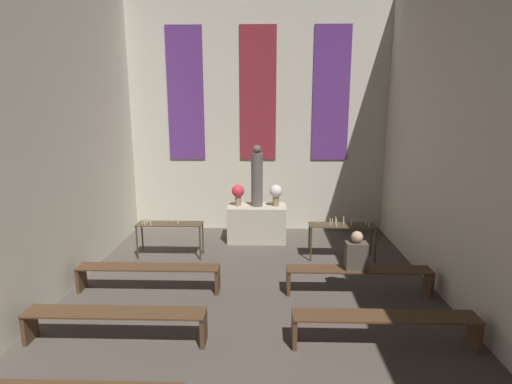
{
  "coord_description": "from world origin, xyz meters",
  "views": [
    {
      "loc": [
        0.24,
        -0.53,
        3.22
      ],
      "look_at": [
        0.0,
        7.98,
        1.38
      ],
      "focal_mm": 28.0,
      "sensor_mm": 36.0,
      "label": 1
    }
  ],
  "objects_px": {
    "statue": "(257,178)",
    "person_seated": "(356,253)",
    "candle_rack_left": "(169,228)",
    "pew_back_right": "(359,275)",
    "flower_vase_right": "(276,193)",
    "altar": "(257,223)",
    "pew_back_left": "(149,272)",
    "flower_vase_left": "(238,193)",
    "pew_third_right": "(385,323)",
    "candle_rack_right": "(342,229)",
    "pew_third_left": "(115,319)"
  },
  "relations": [
    {
      "from": "flower_vase_left",
      "to": "candle_rack_left",
      "type": "bearing_deg",
      "value": -141.05
    },
    {
      "from": "flower_vase_right",
      "to": "pew_back_right",
      "type": "bearing_deg",
      "value": -63.5
    },
    {
      "from": "flower_vase_left",
      "to": "pew_third_left",
      "type": "relative_size",
      "value": 0.21
    },
    {
      "from": "altar",
      "to": "pew_third_left",
      "type": "distance_m",
      "value": 4.74
    },
    {
      "from": "flower_vase_right",
      "to": "person_seated",
      "type": "bearing_deg",
      "value": -64.54
    },
    {
      "from": "person_seated",
      "to": "flower_vase_right",
      "type": "bearing_deg",
      "value": 115.46
    },
    {
      "from": "candle_rack_right",
      "to": "pew_back_right",
      "type": "bearing_deg",
      "value": -90.11
    },
    {
      "from": "flower_vase_left",
      "to": "pew_back_right",
      "type": "distance_m",
      "value": 3.71
    },
    {
      "from": "flower_vase_right",
      "to": "person_seated",
      "type": "xyz_separation_m",
      "value": [
        1.33,
        -2.79,
        -0.44
      ]
    },
    {
      "from": "altar",
      "to": "flower_vase_left",
      "type": "height_order",
      "value": "flower_vase_left"
    },
    {
      "from": "altar",
      "to": "flower_vase_right",
      "type": "distance_m",
      "value": 0.88
    },
    {
      "from": "statue",
      "to": "flower_vase_left",
      "type": "relative_size",
      "value": 2.84
    },
    {
      "from": "flower_vase_left",
      "to": "candle_rack_right",
      "type": "relative_size",
      "value": 0.37
    },
    {
      "from": "flower_vase_right",
      "to": "pew_back_left",
      "type": "xyz_separation_m",
      "value": [
        -2.29,
        -2.79,
        -0.85
      ]
    },
    {
      "from": "pew_third_left",
      "to": "pew_back_left",
      "type": "bearing_deg",
      "value": 90.0
    },
    {
      "from": "candle_rack_left",
      "to": "pew_back_left",
      "type": "xyz_separation_m",
      "value": [
        0.02,
        -1.65,
        -0.31
      ]
    },
    {
      "from": "statue",
      "to": "candle_rack_left",
      "type": "height_order",
      "value": "statue"
    },
    {
      "from": "altar",
      "to": "candle_rack_left",
      "type": "bearing_deg",
      "value": -148.56
    },
    {
      "from": "person_seated",
      "to": "pew_third_left",
      "type": "bearing_deg",
      "value": -156.46
    },
    {
      "from": "pew_third_right",
      "to": "person_seated",
      "type": "height_order",
      "value": "person_seated"
    },
    {
      "from": "pew_back_left",
      "to": "flower_vase_left",
      "type": "bearing_deg",
      "value": 63.5
    },
    {
      "from": "statue",
      "to": "person_seated",
      "type": "height_order",
      "value": "statue"
    },
    {
      "from": "candle_rack_left",
      "to": "person_seated",
      "type": "height_order",
      "value": "person_seated"
    },
    {
      "from": "pew_back_left",
      "to": "person_seated",
      "type": "bearing_deg",
      "value": 0.0
    },
    {
      "from": "flower_vase_left",
      "to": "person_seated",
      "type": "height_order",
      "value": "flower_vase_left"
    },
    {
      "from": "flower_vase_left",
      "to": "pew_back_right",
      "type": "relative_size",
      "value": 0.21
    },
    {
      "from": "altar",
      "to": "pew_back_right",
      "type": "bearing_deg",
      "value": -56.54
    },
    {
      "from": "pew_back_right",
      "to": "person_seated",
      "type": "relative_size",
      "value": 3.68
    },
    {
      "from": "candle_rack_left",
      "to": "person_seated",
      "type": "bearing_deg",
      "value": -24.41
    },
    {
      "from": "pew_third_left",
      "to": "candle_rack_right",
      "type": "bearing_deg",
      "value": 41.19
    },
    {
      "from": "pew_back_left",
      "to": "flower_vase_right",
      "type": "bearing_deg",
      "value": 50.54
    },
    {
      "from": "pew_back_right",
      "to": "altar",
      "type": "bearing_deg",
      "value": 123.46
    },
    {
      "from": "flower_vase_left",
      "to": "candle_rack_left",
      "type": "relative_size",
      "value": 0.37
    },
    {
      "from": "statue",
      "to": "candle_rack_right",
      "type": "relative_size",
      "value": 1.04
    },
    {
      "from": "pew_third_left",
      "to": "pew_back_right",
      "type": "bearing_deg",
      "value": 23.19
    },
    {
      "from": "flower_vase_right",
      "to": "statue",
      "type": "bearing_deg",
      "value": 180.0
    },
    {
      "from": "flower_vase_left",
      "to": "person_seated",
      "type": "bearing_deg",
      "value": -51.31
    },
    {
      "from": "pew_back_left",
      "to": "statue",
      "type": "bearing_deg",
      "value": 56.54
    },
    {
      "from": "flower_vase_right",
      "to": "pew_third_right",
      "type": "bearing_deg",
      "value": -72.34
    },
    {
      "from": "candle_rack_left",
      "to": "pew_back_right",
      "type": "distance_m",
      "value": 4.06
    },
    {
      "from": "altar",
      "to": "candle_rack_left",
      "type": "relative_size",
      "value": 0.99
    },
    {
      "from": "pew_third_right",
      "to": "pew_back_left",
      "type": "relative_size",
      "value": 1.0
    },
    {
      "from": "flower_vase_left",
      "to": "pew_back_left",
      "type": "relative_size",
      "value": 0.21
    },
    {
      "from": "candle_rack_left",
      "to": "pew_third_right",
      "type": "relative_size",
      "value": 0.56
    },
    {
      "from": "candle_rack_right",
      "to": "pew_back_right",
      "type": "relative_size",
      "value": 0.56
    },
    {
      "from": "statue",
      "to": "flower_vase_right",
      "type": "height_order",
      "value": "statue"
    },
    {
      "from": "statue",
      "to": "person_seated",
      "type": "xyz_separation_m",
      "value": [
        1.78,
        -2.79,
        -0.8
      ]
    },
    {
      "from": "flower_vase_right",
      "to": "pew_back_right",
      "type": "height_order",
      "value": "flower_vase_right"
    },
    {
      "from": "statue",
      "to": "candle_rack_left",
      "type": "xyz_separation_m",
      "value": [
        -1.86,
        -1.14,
        -0.9
      ]
    },
    {
      "from": "flower_vase_right",
      "to": "candle_rack_left",
      "type": "bearing_deg",
      "value": -153.82
    }
  ]
}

